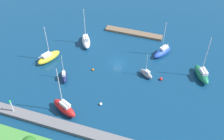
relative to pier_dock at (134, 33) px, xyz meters
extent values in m
plane|color=navy|center=(0.64, 16.04, -0.40)|extent=(160.00, 160.00, 0.00)
cube|color=brown|center=(0.00, 0.00, 0.00)|extent=(19.79, 2.67, 0.80)
cube|color=slate|center=(0.64, 42.98, 0.12)|extent=(55.05, 2.78, 1.04)
cylinder|color=silver|center=(19.27, 42.98, 2.24)|extent=(0.36, 0.36, 3.20)
sphere|color=green|center=(19.27, 42.98, 4.09)|extent=(0.56, 0.56, 0.56)
ellipsoid|color=#141E4C|center=(12.77, 27.66, 0.56)|extent=(3.74, 5.26, 1.93)
cube|color=silver|center=(12.57, 28.02, 1.94)|extent=(1.66, 2.06, 0.83)
cylinder|color=silver|center=(12.89, 27.43, 4.71)|extent=(0.12, 0.12, 6.36)
cylinder|color=silver|center=(12.44, 28.28, 2.51)|extent=(0.99, 1.74, 0.10)
ellipsoid|color=#19724C|center=(-23.85, 14.93, 0.81)|extent=(5.93, 8.13, 2.42)
cube|color=silver|center=(-24.15, 15.49, 2.50)|extent=(2.66, 3.21, 0.97)
cylinder|color=silver|center=(-23.66, 14.59, 7.58)|extent=(0.19, 0.19, 11.13)
cylinder|color=silver|center=(-24.37, 15.90, 3.14)|extent=(1.55, 2.70, 0.15)
ellipsoid|color=gray|center=(-8.88, 19.27, 0.51)|extent=(4.74, 3.75, 1.83)
cube|color=silver|center=(-9.19, 19.47, 1.67)|extent=(1.90, 1.66, 0.49)
cylinder|color=silver|center=(-8.68, 19.15, 4.42)|extent=(0.11, 0.11, 5.99)
cylinder|color=silver|center=(-9.49, 19.65, 2.06)|extent=(1.66, 1.09, 0.09)
ellipsoid|color=white|center=(13.22, 10.52, 0.82)|extent=(5.87, 7.93, 2.44)
cube|color=silver|center=(12.93, 11.06, 2.53)|extent=(2.64, 3.14, 0.98)
cylinder|color=silver|center=(13.40, 10.19, 7.16)|extent=(0.18, 0.18, 10.24)
cylinder|color=silver|center=(12.60, 11.67, 3.16)|extent=(1.74, 3.03, 0.15)
ellipsoid|color=#2347B2|center=(-11.45, 8.23, 0.64)|extent=(5.73, 7.53, 2.08)
cube|color=silver|center=(-11.75, 7.72, 2.05)|extent=(2.55, 2.99, 0.74)
cylinder|color=silver|center=(-11.27, 8.55, 6.60)|extent=(0.18, 0.18, 9.84)
cylinder|color=silver|center=(-12.01, 7.28, 2.57)|extent=(1.60, 2.60, 0.14)
ellipsoid|color=yellow|center=(20.74, 21.79, 0.75)|extent=(5.68, 8.36, 2.29)
cube|color=silver|center=(21.00, 22.37, 2.19)|extent=(2.63, 3.27, 0.59)
cylinder|color=silver|center=(20.58, 21.42, 6.67)|extent=(0.19, 0.19, 9.56)
cylinder|color=silver|center=(21.36, 23.19, 2.63)|extent=(1.71, 3.60, 0.15)
ellipsoid|color=red|center=(7.44, 38.50, 1.04)|extent=(7.99, 5.25, 2.89)
cube|color=silver|center=(6.87, 38.75, 2.94)|extent=(3.10, 2.40, 0.90)
cylinder|color=silver|center=(7.79, 38.34, 8.19)|extent=(0.18, 0.18, 11.40)
cylinder|color=silver|center=(6.30, 39.00, 3.54)|extent=(3.04, 1.46, 0.15)
sphere|color=orange|center=(6.42, 21.84, -0.08)|extent=(0.65, 0.65, 0.65)
sphere|color=white|center=(-0.34, 33.54, -0.02)|extent=(0.76, 0.76, 0.76)
sphere|color=red|center=(-13.27, 19.49, 0.03)|extent=(0.87, 0.87, 0.87)
camera|label=1|loc=(-17.69, 76.36, 53.59)|focal=43.86mm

